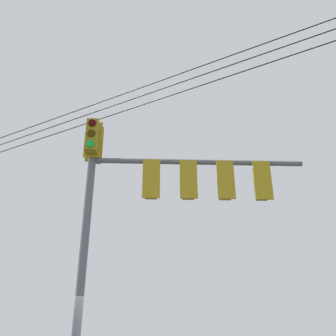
# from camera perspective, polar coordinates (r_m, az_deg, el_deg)

# --- Properties ---
(signal_mast_assembly) EXTENTS (2.17, 5.59, 6.93)m
(signal_mast_assembly) POSITION_cam_1_polar(r_m,az_deg,el_deg) (9.28, -2.71, -3.40)
(signal_mast_assembly) COLOR slate
(signal_mast_assembly) RESTS_ON ground
(overhead_wire_span) EXTENTS (8.35, 32.36, 0.83)m
(overhead_wire_span) POSITION_cam_1_polar(r_m,az_deg,el_deg) (9.67, -3.93, 11.16)
(overhead_wire_span) COLOR black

